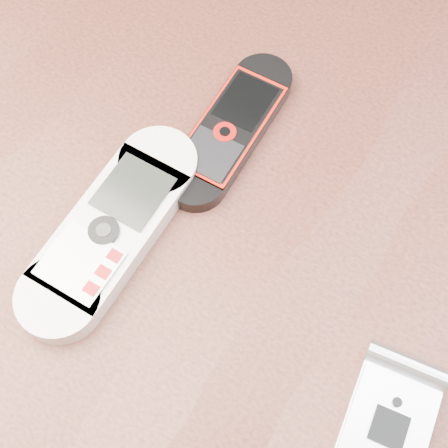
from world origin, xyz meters
TOP-DOWN VIEW (x-y plane):
  - ground at (0.00, 0.00)m, footprint 4.00×4.00m
  - table at (0.00, 0.00)m, footprint 1.20×0.80m
  - nokia_white at (-0.06, -0.05)m, footprint 0.06×0.18m
  - nokia_black_red at (-0.03, 0.07)m, footprint 0.05×0.15m
  - motorola_razr at (0.17, -0.07)m, footprint 0.07×0.11m

SIDE VIEW (x-z plane):
  - ground at x=0.00m, z-range 0.00..0.00m
  - table at x=0.00m, z-range 0.27..1.02m
  - nokia_black_red at x=-0.03m, z-range 0.75..0.77m
  - motorola_razr at x=0.17m, z-range 0.75..0.77m
  - nokia_white at x=-0.06m, z-range 0.75..0.77m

